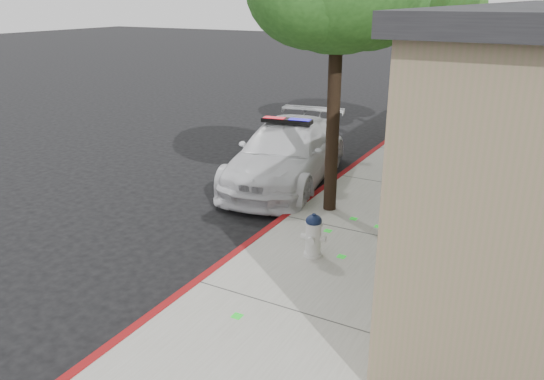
{
  "coord_description": "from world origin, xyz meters",
  "views": [
    {
      "loc": [
        4.62,
        -5.82,
        4.35
      ],
      "look_at": [
        -0.05,
        2.67,
        0.8
      ],
      "focal_mm": 34.79,
      "sensor_mm": 36.0,
      "label": 1
    }
  ],
  "objects": [
    {
      "name": "red_curb",
      "position": [
        0.06,
        3.0,
        0.08
      ],
      "size": [
        0.14,
        60.0,
        0.16
      ],
      "primitive_type": "cube",
      "color": "maroon",
      "rests_on": "ground"
    },
    {
      "name": "fire_hydrant",
      "position": [
        1.3,
        1.67,
        0.54
      ],
      "size": [
        0.45,
        0.39,
        0.78
      ],
      "rotation": [
        0.0,
        0.0,
        0.18
      ],
      "color": "silver",
      "rests_on": "sidewalk"
    },
    {
      "name": "ground",
      "position": [
        0.0,
        0.0,
        0.0
      ],
      "size": [
        120.0,
        120.0,
        0.0
      ],
      "primitive_type": "plane",
      "color": "black",
      "rests_on": "ground"
    },
    {
      "name": "sidewalk",
      "position": [
        1.6,
        3.0,
        0.07
      ],
      "size": [
        3.2,
        60.0,
        0.15
      ],
      "primitive_type": "cube",
      "color": "gray",
      "rests_on": "ground"
    },
    {
      "name": "street_tree_far",
      "position": [
        0.84,
        10.91,
        4.23
      ],
      "size": [
        2.99,
        2.9,
        5.43
      ],
      "rotation": [
        0.0,
        0.0,
        0.12
      ],
      "color": "black",
      "rests_on": "sidewalk"
    },
    {
      "name": "police_car",
      "position": [
        -1.09,
        5.3,
        0.75
      ],
      "size": [
        2.9,
        5.41,
        1.61
      ],
      "rotation": [
        0.0,
        0.0,
        0.16
      ],
      "color": "silver",
      "rests_on": "ground"
    }
  ]
}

